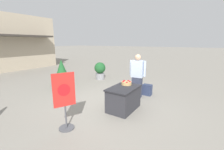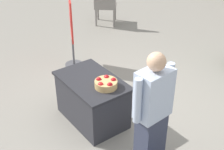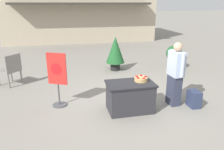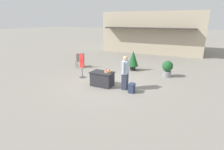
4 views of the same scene
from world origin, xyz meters
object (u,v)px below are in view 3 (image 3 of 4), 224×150
object	(u,v)px
potted_plant_near_right	(174,56)
apple_basket	(141,79)
display_table	(130,97)
potted_plant_far_left	(115,51)
patio_chair	(11,68)
poster_board	(58,79)
person_visitor	(175,74)
backpack	(194,99)

from	to	relation	value
potted_plant_near_right	apple_basket	bearing A→B (deg)	-129.85
display_table	apple_basket	xyz separation A→B (m)	(0.28, 0.06, 0.41)
display_table	apple_basket	size ratio (longest dim) A/B	3.52
potted_plant_far_left	patio_chair	bearing A→B (deg)	-166.19
poster_board	display_table	bearing A→B (deg)	95.66
person_visitor	poster_board	distance (m)	2.91
person_visitor	patio_chair	bearing A→B (deg)	-32.93
display_table	person_visitor	distance (m)	1.27
display_table	potted_plant_far_left	distance (m)	3.38
poster_board	potted_plant_near_right	xyz separation A→B (m)	(4.34, 2.29, -0.21)
potted_plant_far_left	apple_basket	bearing A→B (deg)	-92.80
display_table	poster_board	bearing A→B (deg)	158.91
poster_board	patio_chair	bearing A→B (deg)	-114.68
person_visitor	patio_chair	world-z (taller)	person_visitor
potted_plant_near_right	patio_chair	bearing A→B (deg)	-175.35
apple_basket	backpack	xyz separation A→B (m)	(1.34, -0.22, -0.56)
apple_basket	potted_plant_far_left	distance (m)	3.28
person_visitor	potted_plant_far_left	bearing A→B (deg)	-81.07
backpack	potted_plant_far_left	xyz separation A→B (m)	(-1.18, 3.50, 0.54)
potted_plant_near_right	potted_plant_far_left	size ratio (longest dim) A/B	0.73
patio_chair	person_visitor	bearing A→B (deg)	-168.59
apple_basket	person_visitor	size ratio (longest dim) A/B	0.20
display_table	patio_chair	size ratio (longest dim) A/B	1.12
display_table	poster_board	world-z (taller)	poster_board
backpack	potted_plant_far_left	bearing A→B (deg)	108.64
apple_basket	poster_board	distance (m)	2.03
display_table	patio_chair	xyz separation A→B (m)	(-3.12, 2.46, 0.21)
display_table	apple_basket	bearing A→B (deg)	11.73
patio_chair	potted_plant_near_right	bearing A→B (deg)	-135.01
apple_basket	patio_chair	world-z (taller)	patio_chair
apple_basket	person_visitor	distance (m)	0.91
apple_basket	potted_plant_far_left	xyz separation A→B (m)	(0.16, 3.28, -0.02)
poster_board	potted_plant_near_right	bearing A→B (deg)	144.52
apple_basket	potted_plant_near_right	size ratio (longest dim) A/B	0.34
backpack	poster_board	world-z (taller)	poster_board
person_visitor	patio_chair	size ratio (longest dim) A/B	1.61
apple_basket	potted_plant_near_right	bearing A→B (deg)	50.15
person_visitor	potted_plant_far_left	xyz separation A→B (m)	(-0.75, 3.25, -0.07)
potted_plant_far_left	display_table	bearing A→B (deg)	-97.51
patio_chair	potted_plant_near_right	xyz separation A→B (m)	(5.79, 0.47, -0.05)
person_visitor	display_table	bearing A→B (deg)	-0.00
poster_board	patio_chair	xyz separation A→B (m)	(-1.45, 1.82, -0.16)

